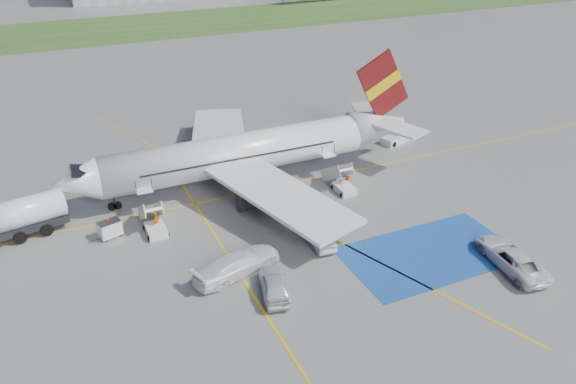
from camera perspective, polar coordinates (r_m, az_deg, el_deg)
name	(u,v)px	position (r m, az deg, el deg)	size (l,w,h in m)	color
ground	(297,257)	(45.36, 0.97, -6.64)	(400.00, 400.00, 0.00)	#60605E
grass_strip	(109,29)	(132.18, -17.74, 15.46)	(400.00, 30.00, 0.01)	#2D4C1E
taxiway_line_main	(245,193)	(54.85, -4.43, -0.14)	(120.00, 0.20, 0.01)	gold
taxiway_line_cross	(294,359)	(36.71, 0.62, -16.59)	(0.20, 60.00, 0.01)	gold
taxiway_line_diag	(245,193)	(54.85, -4.43, -0.14)	(0.20, 60.00, 0.01)	gold
staging_box	(430,253)	(47.22, 14.20, -6.07)	(14.00, 8.00, 0.01)	#184592
airliner	(250,151)	(55.53, -3.84, 4.14)	(36.81, 32.95, 11.92)	silver
airstairs_fwd	(155,225)	(49.69, -13.41, -3.28)	(1.90, 5.20, 3.60)	silver
airstairs_aft	(342,184)	(55.32, 5.51, 0.79)	(1.90, 5.20, 3.60)	silver
fuel_tanker	(5,225)	(52.41, -26.81, -3.02)	(10.21, 4.44, 3.38)	black
gpu_cart	(110,230)	(49.90, -17.63, -3.68)	(2.06, 1.61, 1.51)	silver
belt_loader	(399,138)	(67.83, 11.21, 5.45)	(5.48, 3.18, 1.58)	silver
car_silver_a	(274,285)	(41.12, -1.44, -9.39)	(1.94, 4.82, 1.64)	silver
car_silver_b	(319,236)	(46.68, 3.15, -4.51)	(1.54, 4.41, 1.45)	#A5A6AC
van_white_a	(512,255)	(47.14, 21.79, -5.95)	(2.53, 5.49, 2.06)	silver
van_white_b	(237,261)	(43.19, -5.17, -6.98)	(2.29, 5.62, 2.20)	white
crew_fwd	(157,221)	(49.70, -13.19, -2.93)	(0.63, 0.41, 1.72)	orange
crew_nose	(109,227)	(49.97, -17.77, -3.43)	(0.82, 0.64, 1.70)	orange
crew_aft	(347,179)	(56.00, 6.01, 1.31)	(0.92, 0.38, 1.57)	#ED5E0C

